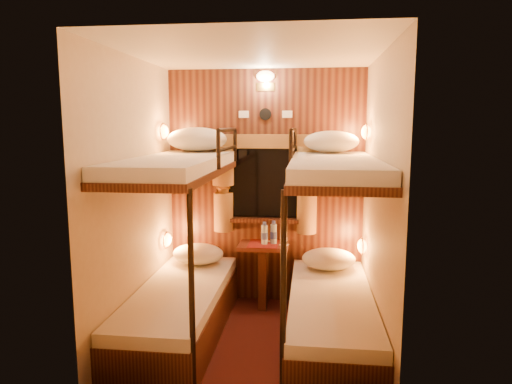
# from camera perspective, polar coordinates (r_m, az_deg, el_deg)

# --- Properties ---
(floor) EXTENTS (2.10, 2.10, 0.00)m
(floor) POSITION_cam_1_polar(r_m,az_deg,el_deg) (4.08, -0.38, -18.47)
(floor) COLOR #38100F
(floor) RESTS_ON ground
(ceiling) EXTENTS (2.10, 2.10, 0.00)m
(ceiling) POSITION_cam_1_polar(r_m,az_deg,el_deg) (3.68, -0.41, 17.05)
(ceiling) COLOR silver
(ceiling) RESTS_ON wall_back
(wall_back) EXTENTS (2.40, 0.00, 2.40)m
(wall_back) POSITION_cam_1_polar(r_m,az_deg,el_deg) (4.73, 1.20, 0.56)
(wall_back) COLOR #C6B293
(wall_back) RESTS_ON floor
(wall_front) EXTENTS (2.40, 0.00, 2.40)m
(wall_front) POSITION_cam_1_polar(r_m,az_deg,el_deg) (2.68, -3.22, -5.57)
(wall_front) COLOR #C6B293
(wall_front) RESTS_ON floor
(wall_left) EXTENTS (0.00, 2.40, 2.40)m
(wall_left) POSITION_cam_1_polar(r_m,az_deg,el_deg) (3.95, -14.95, -1.30)
(wall_left) COLOR #C6B293
(wall_left) RESTS_ON floor
(wall_right) EXTENTS (0.00, 2.40, 2.40)m
(wall_right) POSITION_cam_1_polar(r_m,az_deg,el_deg) (3.71, 15.12, -1.92)
(wall_right) COLOR #C6B293
(wall_right) RESTS_ON floor
(back_panel) EXTENTS (2.00, 0.03, 2.40)m
(back_panel) POSITION_cam_1_polar(r_m,az_deg,el_deg) (4.71, 1.18, 0.53)
(back_panel) COLOR black
(back_panel) RESTS_ON floor
(bunk_left) EXTENTS (0.72, 1.90, 1.82)m
(bunk_left) POSITION_cam_1_polar(r_m,az_deg,el_deg) (4.05, -9.53, -10.23)
(bunk_left) COLOR black
(bunk_left) RESTS_ON floor
(bunk_right) EXTENTS (0.72, 1.90, 1.82)m
(bunk_right) POSITION_cam_1_polar(r_m,az_deg,el_deg) (3.91, 9.40, -10.96)
(bunk_right) COLOR black
(bunk_right) RESTS_ON floor
(window) EXTENTS (1.00, 0.12, 0.79)m
(window) POSITION_cam_1_polar(r_m,az_deg,el_deg) (4.69, 1.14, 0.25)
(window) COLOR black
(window) RESTS_ON back_panel
(curtains) EXTENTS (1.10, 0.22, 1.00)m
(curtains) POSITION_cam_1_polar(r_m,az_deg,el_deg) (4.64, 1.10, 1.20)
(curtains) COLOR olive
(curtains) RESTS_ON back_panel
(back_fixtures) EXTENTS (0.54, 0.09, 0.48)m
(back_fixtures) POSITION_cam_1_polar(r_m,az_deg,el_deg) (4.65, 1.17, 13.34)
(back_fixtures) COLOR black
(back_fixtures) RESTS_ON back_panel
(reading_lamps) EXTENTS (2.00, 0.20, 1.25)m
(reading_lamps) POSITION_cam_1_polar(r_m,az_deg,el_deg) (4.38, 0.75, 0.45)
(reading_lamps) COLOR orange
(reading_lamps) RESTS_ON wall_left
(table) EXTENTS (0.50, 0.34, 0.66)m
(table) POSITION_cam_1_polar(r_m,az_deg,el_deg) (4.71, 0.93, -9.28)
(table) COLOR maroon
(table) RESTS_ON floor
(bottle_left) EXTENTS (0.07, 0.07, 0.23)m
(bottle_left) POSITION_cam_1_polar(r_m,az_deg,el_deg) (4.61, 1.06, -5.36)
(bottle_left) COLOR #99BFE5
(bottle_left) RESTS_ON table
(bottle_right) EXTENTS (0.07, 0.07, 0.24)m
(bottle_right) POSITION_cam_1_polar(r_m,az_deg,el_deg) (4.63, 2.22, -5.26)
(bottle_right) COLOR #99BFE5
(bottle_right) RESTS_ON table
(sachet_a) EXTENTS (0.10, 0.09, 0.01)m
(sachet_a) POSITION_cam_1_polar(r_m,az_deg,el_deg) (4.61, 3.53, -6.59)
(sachet_a) COLOR silver
(sachet_a) RESTS_ON table
(sachet_b) EXTENTS (0.09, 0.07, 0.01)m
(sachet_b) POSITION_cam_1_polar(r_m,az_deg,el_deg) (4.72, 1.86, -6.22)
(sachet_b) COLOR silver
(sachet_b) RESTS_ON table
(pillow_lower_left) EXTENTS (0.52, 0.37, 0.20)m
(pillow_lower_left) POSITION_cam_1_polar(r_m,az_deg,el_deg) (4.67, -7.25, -7.67)
(pillow_lower_left) COLOR silver
(pillow_lower_left) RESTS_ON bunk_left
(pillow_lower_right) EXTENTS (0.52, 0.37, 0.20)m
(pillow_lower_right) POSITION_cam_1_polar(r_m,az_deg,el_deg) (4.52, 9.06, -8.26)
(pillow_lower_right) COLOR silver
(pillow_lower_right) RESTS_ON bunk_right
(pillow_upper_left) EXTENTS (0.59, 0.42, 0.23)m
(pillow_upper_left) POSITION_cam_1_polar(r_m,az_deg,el_deg) (4.53, -7.39, 6.56)
(pillow_upper_left) COLOR silver
(pillow_upper_left) RESTS_ON bunk_left
(pillow_upper_right) EXTENTS (0.52, 0.37, 0.20)m
(pillow_upper_right) POSITION_cam_1_polar(r_m,az_deg,el_deg) (4.37, 9.39, 6.24)
(pillow_upper_right) COLOR silver
(pillow_upper_right) RESTS_ON bunk_right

